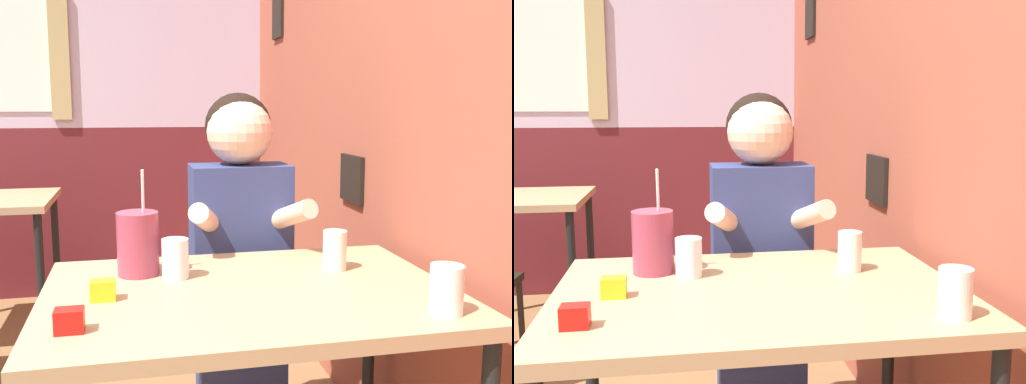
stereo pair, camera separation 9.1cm
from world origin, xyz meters
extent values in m
cube|color=#9E4C38|center=(1.28, 1.38, 1.35)|extent=(0.06, 4.76, 2.70)
cube|color=black|center=(1.24, 2.25, 1.76)|extent=(0.02, 0.20, 0.28)
cube|color=black|center=(1.24, 1.05, 0.95)|extent=(0.02, 0.21, 0.19)
cube|color=maroon|center=(0.00, 2.79, 0.55)|extent=(5.50, 0.06, 1.10)
cube|color=white|center=(-0.37, 2.75, 1.55)|extent=(0.56, 0.01, 0.69)
cube|color=tan|center=(-0.03, 2.74, 1.55)|extent=(0.12, 0.02, 0.79)
cube|color=tan|center=(0.68, 0.33, 0.75)|extent=(1.04, 0.74, 0.04)
cylinder|color=black|center=(1.16, 0.66, 0.36)|extent=(0.04, 0.04, 0.73)
cylinder|color=black|center=(-0.06, 1.79, 0.36)|extent=(0.04, 0.04, 0.73)
cylinder|color=black|center=(-0.06, 2.37, 0.36)|extent=(0.04, 0.04, 0.73)
cube|color=navy|center=(0.76, 0.87, 0.23)|extent=(0.31, 0.20, 0.46)
cube|color=navy|center=(0.76, 0.87, 0.75)|extent=(0.34, 0.20, 0.57)
sphere|color=black|center=(0.76, 0.90, 1.16)|extent=(0.23, 0.23, 0.23)
sphere|color=beige|center=(0.76, 0.87, 1.15)|extent=(0.23, 0.23, 0.23)
cylinder|color=beige|center=(0.62, 0.73, 0.87)|extent=(0.14, 0.27, 0.15)
cylinder|color=beige|center=(0.89, 0.73, 0.87)|extent=(0.14, 0.27, 0.15)
cylinder|color=#99384C|center=(0.40, 0.52, 0.85)|extent=(0.12, 0.12, 0.18)
cylinder|color=white|center=(0.42, 0.52, 0.99)|extent=(0.01, 0.04, 0.14)
cylinder|color=silver|center=(0.50, 0.46, 0.82)|extent=(0.07, 0.07, 0.11)
cylinder|color=silver|center=(1.08, 0.06, 0.82)|extent=(0.08, 0.08, 0.11)
cylinder|color=silver|center=(0.96, 0.45, 0.82)|extent=(0.07, 0.07, 0.11)
cube|color=#B7140F|center=(0.26, 0.13, 0.79)|extent=(0.06, 0.04, 0.05)
cube|color=yellow|center=(0.32, 0.32, 0.79)|extent=(0.06, 0.04, 0.05)
camera|label=1|loc=(0.40, -1.06, 1.23)|focal=40.00mm
camera|label=2|loc=(0.49, -1.07, 1.23)|focal=40.00mm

